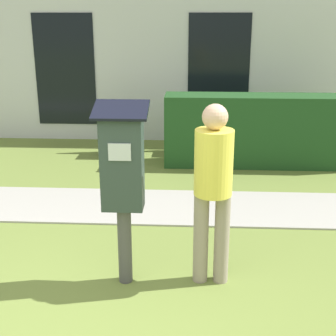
% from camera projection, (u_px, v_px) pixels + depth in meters
% --- Properties ---
extents(sidewalk, '(12.00, 1.10, 0.02)m').
position_uv_depth(sidewalk, '(114.00, 205.00, 5.77)').
color(sidewalk, '#A3A099').
rests_on(sidewalk, ground).
extents(building_facade, '(10.00, 0.26, 3.20)m').
position_uv_depth(building_facade, '(142.00, 53.00, 8.50)').
color(building_facade, silver).
rests_on(building_facade, ground).
extents(parking_meter, '(0.44, 0.31, 1.59)m').
position_uv_depth(parking_meter, '(123.00, 172.00, 3.84)').
color(parking_meter, '#4C4C4C').
rests_on(parking_meter, ground).
extents(person_standing, '(0.32, 0.32, 1.58)m').
position_uv_depth(person_standing, '(213.00, 182.00, 3.87)').
color(person_standing, gray).
rests_on(person_standing, ground).
extents(outdoor_chair_left, '(0.44, 0.44, 0.90)m').
position_uv_depth(outdoor_chair_left, '(117.00, 123.00, 7.85)').
color(outdoor_chair_left, '#334738').
rests_on(outdoor_chair_left, ground).
extents(outdoor_chair_middle, '(0.44, 0.44, 0.90)m').
position_uv_depth(outdoor_chair_middle, '(191.00, 122.00, 7.97)').
color(outdoor_chair_middle, '#334738').
rests_on(outdoor_chair_middle, ground).
extents(hedge_row, '(2.99, 0.60, 1.10)m').
position_uv_depth(hedge_row, '(261.00, 131.00, 7.24)').
color(hedge_row, '#1E471E').
rests_on(hedge_row, ground).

